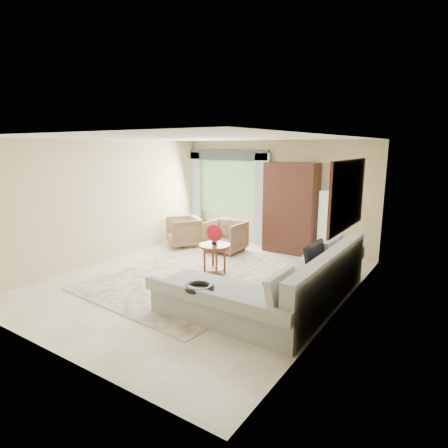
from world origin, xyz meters
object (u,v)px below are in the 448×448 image
Objects in this scene: potted_plant at (202,227)px; armchair_right at (225,237)px; sectional_sofa at (287,289)px; tv_screen at (315,258)px; armoire at (291,208)px; armchair_left at (184,232)px; floor_lamp at (325,224)px; coffee_table at (215,259)px.

armchair_right is at bearing -33.33° from potted_plant.
tv_screen is at bearing 59.23° from sectional_sofa.
sectional_sofa is at bearing -66.94° from armoire.
sectional_sofa is at bearing 9.65° from armchair_left.
tv_screen is 0.92× the size of armchair_left.
armchair_right is (-2.75, 1.57, -0.34)m from tv_screen.
coffee_table is at bearing -119.94° from floor_lamp.
armchair_right reaches higher than armchair_left.
tv_screen reaches higher than coffee_table.
armchair_left is 0.54× the size of floor_lamp.
armoire is (-1.50, 2.45, 0.33)m from tv_screen.
tv_screen is 0.49× the size of floor_lamp.
armchair_left is at bearing 152.31° from sectional_sofa.
armchair_right is (1.18, 0.10, 0.01)m from armchair_left.
armchair_right is 1.67m from armoire.
floor_lamp is at bearing 0.49° from potted_plant.
armoire is at bearing 113.06° from sectional_sofa.
tv_screen is 2.89m from armoire.
armchair_right is at bearing 42.15° from armchair_left.
floor_lamp is at bearing 60.06° from coffee_table.
sectional_sofa is 4.84m from potted_plant.
armoire reaches higher than sectional_sofa.
potted_plant is at bearing 148.99° from tv_screen.
coffee_table is 2.29m from armchair_left.
tv_screen is 1.23× the size of coffee_table.
coffee_table is at bearing 1.89° from armchair_left.
tv_screen is 3.19m from armchair_right.
tv_screen is 0.89× the size of armchair_right.
sectional_sofa is 3.20m from armchair_right.
tv_screen is at bearing -58.51° from armoire.
armchair_right reaches higher than potted_plant.
tv_screen reaches higher than armchair_left.
armoire reaches higher than armchair_left.
armchair_left is at bearing -162.24° from floor_lamp.
tv_screen is 2.11m from coffee_table.
armoire is (2.43, 0.97, 0.68)m from armchair_left.
coffee_table is at bearing 175.99° from tv_screen.
armchair_right is at bearing 150.20° from tv_screen.
sectional_sofa is at bearing -18.27° from coffee_table.
armoire reaches higher than floor_lamp.
armchair_left is 1.45× the size of potted_plant.
armoire is 1.40× the size of floor_lamp.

